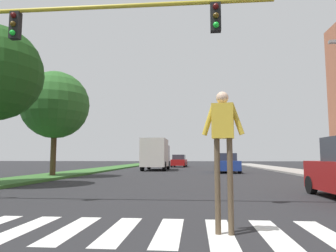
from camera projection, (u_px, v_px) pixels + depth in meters
The scene contains 10 objects.
ground_plane at pixel (190, 172), 26.85m from camera, with size 140.00×140.00×0.00m, color #262628.
crosswalk at pixel (169, 231), 5.36m from camera, with size 7.65×2.20×0.01m.
median_strip at pixel (84, 172), 25.67m from camera, with size 2.95×64.00×0.15m, color #386B2D.
tree_far at pixel (55, 105), 20.15m from camera, with size 4.49×4.49×6.89m.
sidewalk_right at pixel (305, 173), 24.06m from camera, with size 3.00×64.00×0.15m, color #9E9991.
traffic_light_gantry at pixel (16, 48), 8.62m from camera, with size 10.51×0.30×6.00m.
pedestrian_performer at pixel (223, 138), 5.31m from camera, with size 0.75×0.29×2.49m.
sedan_midblock at pixel (227, 163), 25.96m from camera, with size 1.90×4.53×1.65m.
sedan_distant at pixel (179, 161), 40.20m from camera, with size 2.07×4.10×1.63m.
truck_box_delivery at pixel (156, 154), 30.53m from camera, with size 2.40×6.20×3.10m.
Camera 1 is at (0.47, 2.81, 1.32)m, focal length 32.22 mm.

